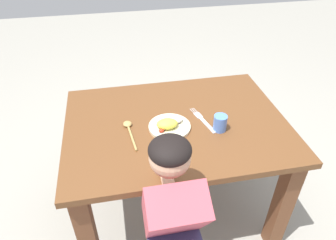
{
  "coord_description": "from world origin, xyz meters",
  "views": [
    {
      "loc": [
        -0.28,
        -1.21,
        1.61
      ],
      "look_at": [
        -0.04,
        -0.0,
        0.69
      ],
      "focal_mm": 32.9,
      "sensor_mm": 36.0,
      "label": 1
    }
  ],
  "objects_px": {
    "drinking_cup": "(220,123)",
    "plate": "(169,125)",
    "spoon": "(129,129)",
    "fork": "(203,121)"
  },
  "relations": [
    {
      "from": "drinking_cup",
      "to": "plate",
      "type": "bearing_deg",
      "value": 166.56
    },
    {
      "from": "spoon",
      "to": "drinking_cup",
      "type": "xyz_separation_m",
      "value": [
        0.43,
        -0.08,
        0.03
      ]
    },
    {
      "from": "plate",
      "to": "spoon",
      "type": "bearing_deg",
      "value": 173.98
    },
    {
      "from": "plate",
      "to": "spoon",
      "type": "relative_size",
      "value": 0.92
    },
    {
      "from": "fork",
      "to": "drinking_cup",
      "type": "height_order",
      "value": "drinking_cup"
    },
    {
      "from": "plate",
      "to": "drinking_cup",
      "type": "relative_size",
      "value": 2.55
    },
    {
      "from": "fork",
      "to": "drinking_cup",
      "type": "xyz_separation_m",
      "value": [
        0.06,
        -0.08,
        0.04
      ]
    },
    {
      "from": "plate",
      "to": "fork",
      "type": "xyz_separation_m",
      "value": [
        0.18,
        0.02,
        -0.02
      ]
    },
    {
      "from": "fork",
      "to": "spoon",
      "type": "height_order",
      "value": "spoon"
    },
    {
      "from": "plate",
      "to": "drinking_cup",
      "type": "distance_m",
      "value": 0.25
    }
  ]
}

